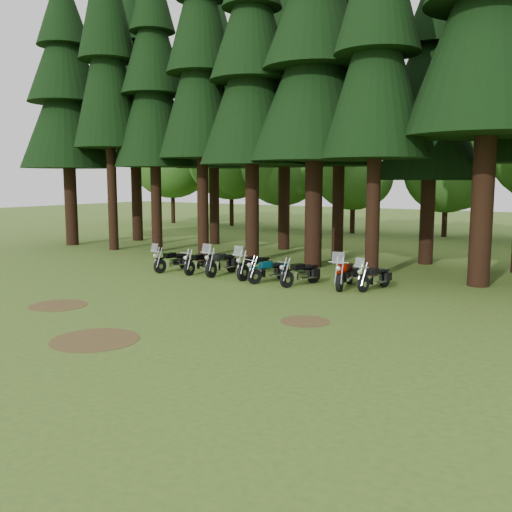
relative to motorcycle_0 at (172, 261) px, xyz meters
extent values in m
plane|color=#3F5D22|center=(4.47, -5.08, -0.43)|extent=(120.00, 120.00, 0.00)
cylinder|color=black|center=(-11.73, 4.20, 2.32)|extent=(0.73, 0.73, 5.51)
cone|color=black|center=(-11.73, 4.20, 7.60)|extent=(5.49, 5.49, 6.89)
cone|color=black|center=(-11.73, 4.20, 10.86)|extent=(4.39, 4.39, 5.82)
cone|color=black|center=(-11.73, 4.20, 13.44)|extent=(3.07, 3.07, 4.59)
cylinder|color=black|center=(-7.82, 3.90, 2.95)|extent=(0.52, 0.52, 6.77)
cone|color=black|center=(-7.82, 3.90, 9.45)|extent=(3.92, 3.92, 8.47)
cylinder|color=black|center=(-5.30, 4.74, 2.33)|extent=(0.58, 0.58, 5.53)
cone|color=black|center=(-5.30, 4.74, 7.63)|extent=(4.32, 4.32, 6.91)
cone|color=black|center=(-5.30, 4.74, 10.89)|extent=(3.46, 3.46, 5.83)
cylinder|color=black|center=(-1.81, 4.43, 2.56)|extent=(0.58, 0.58, 5.99)
cone|color=black|center=(-1.81, 4.43, 8.30)|extent=(4.32, 4.32, 7.49)
cone|color=black|center=(-1.81, 4.43, 11.84)|extent=(3.45, 3.45, 6.32)
cylinder|color=black|center=(1.27, 4.33, 2.35)|extent=(0.66, 0.66, 5.57)
cone|color=black|center=(1.27, 4.33, 7.68)|extent=(4.95, 4.95, 6.96)
cone|color=black|center=(1.27, 4.33, 10.97)|extent=(3.96, 3.96, 5.87)
cylinder|color=black|center=(4.54, 4.37, 2.42)|extent=(0.77, 0.77, 5.70)
cone|color=black|center=(4.54, 4.37, 7.87)|extent=(5.81, 5.81, 7.12)
cylinder|color=black|center=(7.91, 2.95, 2.42)|extent=(0.55, 0.55, 5.71)
cone|color=black|center=(7.91, 2.95, 7.89)|extent=(4.15, 4.15, 7.14)
cylinder|color=black|center=(11.84, 3.69, 2.88)|extent=(0.80, 0.80, 6.62)
cone|color=black|center=(11.84, 3.69, 9.21)|extent=(5.98, 5.98, 8.27)
cylinder|color=black|center=(-10.20, 8.17, 2.50)|extent=(0.67, 0.67, 5.87)
cone|color=black|center=(-10.20, 8.17, 8.12)|extent=(5.00, 5.00, 7.33)
cone|color=black|center=(-10.20, 8.17, 11.58)|extent=(4.00, 4.00, 6.19)
cone|color=black|center=(-10.20, 8.17, 14.34)|extent=(2.80, 2.80, 4.89)
cylinder|color=black|center=(-4.78, 9.27, 2.33)|extent=(0.60, 0.60, 5.53)
cone|color=black|center=(-4.78, 9.27, 7.63)|extent=(4.52, 4.52, 6.91)
cone|color=black|center=(-4.78, 9.27, 10.89)|extent=(3.62, 3.62, 5.83)
cone|color=black|center=(-4.78, 9.27, 13.48)|extent=(2.53, 2.53, 4.61)
cylinder|color=black|center=(0.09, 9.32, 2.34)|extent=(0.65, 0.65, 5.55)
cone|color=black|center=(0.09, 9.32, 7.67)|extent=(4.85, 4.85, 6.94)
cone|color=black|center=(0.09, 9.32, 10.95)|extent=(3.88, 3.88, 5.86)
cylinder|color=black|center=(4.10, 7.86, 2.33)|extent=(0.58, 0.58, 5.52)
cone|color=black|center=(4.10, 7.86, 7.62)|extent=(4.35, 4.35, 6.90)
cone|color=black|center=(4.10, 7.86, 10.87)|extent=(3.48, 3.48, 5.83)
cylinder|color=black|center=(8.51, 8.17, 1.91)|extent=(0.66, 0.66, 4.70)
cone|color=black|center=(8.51, 8.17, 6.41)|extent=(4.94, 4.94, 5.87)
cone|color=black|center=(8.51, 8.17, 9.19)|extent=(3.95, 3.95, 4.96)
cone|color=black|center=(8.51, 8.17, 11.39)|extent=(2.77, 2.77, 3.91)
cylinder|color=black|center=(-17.98, 20.42, 1.23)|extent=(0.36, 0.36, 3.33)
sphere|color=#2C611D|center=(-17.98, 20.42, 5.68)|extent=(7.78, 7.78, 7.78)
sphere|color=#2C611D|center=(-16.65, 19.53, 4.90)|extent=(5.55, 5.55, 5.55)
cylinder|color=black|center=(-11.86, 20.92, 1.21)|extent=(0.36, 0.36, 3.29)
sphere|color=#2C611D|center=(-11.86, 20.92, 5.61)|extent=(7.69, 7.69, 7.69)
sphere|color=#2C611D|center=(-10.54, 20.04, 4.84)|extent=(5.49, 5.49, 5.49)
cylinder|color=black|center=(-6.26, 19.90, 0.97)|extent=(0.36, 0.36, 2.80)
sphere|color=#2C611D|center=(-6.26, 19.90, 4.70)|extent=(6.53, 6.53, 6.53)
sphere|color=#2C611D|center=(-5.14, 19.15, 4.05)|extent=(4.67, 4.67, 4.67)
cylinder|color=black|center=(-0.51, 20.23, 0.84)|extent=(0.36, 0.36, 2.55)
sphere|color=#2C611D|center=(-0.51, 20.23, 4.24)|extent=(5.95, 5.95, 5.95)
sphere|color=#2C611D|center=(0.51, 19.55, 3.65)|extent=(4.25, 4.25, 4.25)
cylinder|color=black|center=(5.79, 21.42, 0.80)|extent=(0.36, 0.36, 2.47)
sphere|color=#2C611D|center=(5.79, 21.42, 4.10)|extent=(5.76, 5.76, 5.76)
sphere|color=#2C611D|center=(6.78, 20.76, 3.52)|extent=(4.12, 4.12, 4.12)
cylinder|color=#4C3D1E|center=(1.47, -7.08, -0.43)|extent=(1.80, 1.80, 0.01)
cylinder|color=#4C3D1E|center=(8.97, -4.58, -0.43)|extent=(1.40, 1.40, 0.01)
cylinder|color=#4C3D1E|center=(5.47, -9.08, -0.43)|extent=(2.20, 2.20, 0.01)
cylinder|color=black|center=(-0.09, -0.69, -0.13)|extent=(0.20, 0.61, 0.60)
cylinder|color=black|center=(0.09, 0.71, -0.13)|extent=(0.20, 0.61, 0.60)
cube|color=silver|center=(0.01, 0.06, -0.05)|extent=(0.34, 0.67, 0.31)
cube|color=black|center=(-0.02, -0.15, 0.28)|extent=(0.34, 0.53, 0.22)
cube|color=black|center=(0.03, 0.27, 0.24)|extent=(0.34, 0.53, 0.11)
cube|color=silver|center=(-0.13, -0.96, 0.68)|extent=(0.40, 0.16, 0.36)
cylinder|color=black|center=(1.33, -0.45, -0.13)|extent=(0.14, 0.60, 0.60)
cylinder|color=black|center=(1.30, 0.95, -0.13)|extent=(0.14, 0.60, 0.60)
cube|color=silver|center=(1.32, 0.30, -0.05)|extent=(0.27, 0.64, 0.31)
cube|color=black|center=(1.32, 0.09, 0.28)|extent=(0.28, 0.50, 0.22)
cube|color=black|center=(1.31, 0.50, 0.24)|extent=(0.28, 0.50, 0.11)
cylinder|color=black|center=(2.38, -0.35, -0.10)|extent=(0.17, 0.66, 0.66)
cylinder|color=black|center=(2.30, 1.19, -0.10)|extent=(0.17, 0.66, 0.66)
cube|color=silver|center=(2.34, 0.47, -0.02)|extent=(0.31, 0.71, 0.34)
cube|color=black|center=(2.35, 0.24, 0.34)|extent=(0.32, 0.56, 0.24)
cube|color=black|center=(2.32, 0.70, 0.30)|extent=(0.32, 0.56, 0.12)
cube|color=silver|center=(2.39, -0.64, 0.78)|extent=(0.42, 0.15, 0.39)
cylinder|color=black|center=(3.90, -0.29, -0.10)|extent=(0.16, 0.66, 0.66)
cylinder|color=black|center=(3.95, 1.25, -0.10)|extent=(0.16, 0.66, 0.66)
cube|color=silver|center=(3.93, 0.53, -0.01)|extent=(0.30, 0.71, 0.34)
cube|color=black|center=(3.92, 0.30, 0.34)|extent=(0.32, 0.56, 0.24)
cube|color=black|center=(3.94, 0.76, 0.30)|extent=(0.32, 0.56, 0.12)
cube|color=silver|center=(3.90, -0.59, 0.78)|extent=(0.42, 0.14, 0.39)
cylinder|color=black|center=(4.64, -0.59, -0.14)|extent=(0.32, 0.60, 0.59)
cylinder|color=black|center=(5.13, 0.71, -0.14)|extent=(0.32, 0.60, 0.59)
cube|color=silver|center=(4.90, 0.11, -0.06)|extent=(0.45, 0.67, 0.30)
cube|color=#074D67|center=(4.83, -0.09, 0.26)|extent=(0.42, 0.55, 0.21)
cube|color=black|center=(4.97, 0.30, 0.23)|extent=(0.42, 0.55, 0.11)
cylinder|color=black|center=(6.03, -0.53, -0.13)|extent=(0.29, 0.62, 0.61)
cylinder|color=black|center=(6.42, 0.84, -0.13)|extent=(0.29, 0.62, 0.61)
cube|color=silver|center=(6.24, 0.20, -0.05)|extent=(0.43, 0.69, 0.31)
cube|color=black|center=(6.18, 0.00, 0.29)|extent=(0.41, 0.56, 0.22)
cube|color=black|center=(6.30, 0.41, 0.25)|extent=(0.41, 0.56, 0.11)
cylinder|color=black|center=(7.97, -0.14, -0.09)|extent=(0.28, 0.69, 0.68)
cylinder|color=black|center=(7.65, 1.42, -0.09)|extent=(0.28, 0.69, 0.68)
cube|color=silver|center=(7.80, 0.69, 0.00)|extent=(0.43, 0.76, 0.35)
cube|color=#A20E00|center=(7.85, 0.46, 0.37)|extent=(0.41, 0.62, 0.25)
cube|color=black|center=(7.75, 0.92, 0.33)|extent=(0.41, 0.62, 0.12)
cube|color=silver|center=(8.03, -0.44, 0.82)|extent=(0.45, 0.21, 0.41)
cylinder|color=black|center=(8.72, 0.21, -0.14)|extent=(0.24, 0.60, 0.59)
cylinder|color=black|center=(8.99, 1.56, -0.14)|extent=(0.24, 0.60, 0.59)
cube|color=silver|center=(8.86, 0.93, -0.06)|extent=(0.37, 0.66, 0.30)
cube|color=black|center=(8.82, 0.73, 0.26)|extent=(0.36, 0.53, 0.21)
cube|color=black|center=(8.90, 1.13, 0.22)|extent=(0.36, 0.53, 0.11)
cube|color=silver|center=(8.67, -0.05, 0.65)|extent=(0.39, 0.18, 0.35)
camera|label=1|loc=(16.38, -18.39, 3.56)|focal=40.00mm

